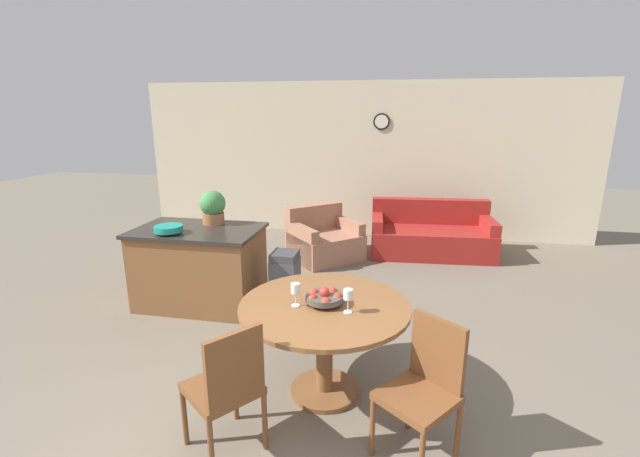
{
  "coord_description": "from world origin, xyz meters",
  "views": [
    {
      "loc": [
        0.78,
        -1.86,
        2.18
      ],
      "look_at": [
        -0.07,
        2.46,
        0.97
      ],
      "focal_mm": 24.0,
      "sensor_mm": 36.0,
      "label": 1
    }
  ],
  "objects_px": {
    "teal_bowl": "(169,229)",
    "dining_table": "(324,325)",
    "dining_chair_near_right": "(425,383)",
    "couch": "(431,236)",
    "dining_chair_near_left": "(227,384)",
    "potted_plant": "(213,207)",
    "trash_bin": "(285,283)",
    "armchair": "(324,241)",
    "fruit_bowl": "(325,297)",
    "wine_glass_right": "(348,296)",
    "wine_glass_left": "(295,289)",
    "kitchen_island": "(200,267)"
  },
  "relations": [
    {
      "from": "dining_chair_near_right",
      "to": "trash_bin",
      "type": "relative_size",
      "value": 1.31
    },
    {
      "from": "dining_chair_near_right",
      "to": "potted_plant",
      "type": "relative_size",
      "value": 2.37
    },
    {
      "from": "teal_bowl",
      "to": "trash_bin",
      "type": "distance_m",
      "value": 1.39
    },
    {
      "from": "dining_chair_near_left",
      "to": "potted_plant",
      "type": "height_order",
      "value": "potted_plant"
    },
    {
      "from": "dining_table",
      "to": "potted_plant",
      "type": "xyz_separation_m",
      "value": [
        -1.63,
        1.61,
        0.51
      ]
    },
    {
      "from": "dining_chair_near_right",
      "to": "wine_glass_right",
      "type": "relative_size",
      "value": 5.15
    },
    {
      "from": "dining_table",
      "to": "couch",
      "type": "relative_size",
      "value": 0.68
    },
    {
      "from": "dining_chair_near_left",
      "to": "fruit_bowl",
      "type": "distance_m",
      "value": 0.94
    },
    {
      "from": "couch",
      "to": "trash_bin",
      "type": "bearing_deg",
      "value": -128.74
    },
    {
      "from": "couch",
      "to": "armchair",
      "type": "relative_size",
      "value": 1.5
    },
    {
      "from": "kitchen_island",
      "to": "trash_bin",
      "type": "xyz_separation_m",
      "value": [
        1.03,
        -0.04,
        -0.11
      ]
    },
    {
      "from": "dining_table",
      "to": "wine_glass_left",
      "type": "bearing_deg",
      "value": -160.21
    },
    {
      "from": "teal_bowl",
      "to": "dining_table",
      "type": "bearing_deg",
      "value": -30.13
    },
    {
      "from": "wine_glass_left",
      "to": "wine_glass_right",
      "type": "distance_m",
      "value": 0.4
    },
    {
      "from": "wine_glass_left",
      "to": "couch",
      "type": "bearing_deg",
      "value": 72.55
    },
    {
      "from": "wine_glass_left",
      "to": "wine_glass_right",
      "type": "bearing_deg",
      "value": -4.56
    },
    {
      "from": "fruit_bowl",
      "to": "wine_glass_right",
      "type": "height_order",
      "value": "wine_glass_right"
    },
    {
      "from": "teal_bowl",
      "to": "trash_bin",
      "type": "relative_size",
      "value": 0.42
    },
    {
      "from": "kitchen_island",
      "to": "armchair",
      "type": "bearing_deg",
      "value": 59.67
    },
    {
      "from": "trash_bin",
      "to": "armchair",
      "type": "relative_size",
      "value": 0.56
    },
    {
      "from": "wine_glass_left",
      "to": "kitchen_island",
      "type": "relative_size",
      "value": 0.13
    },
    {
      "from": "dining_chair_near_left",
      "to": "armchair",
      "type": "distance_m",
      "value": 3.98
    },
    {
      "from": "kitchen_island",
      "to": "armchair",
      "type": "distance_m",
      "value": 2.18
    },
    {
      "from": "dining_table",
      "to": "potted_plant",
      "type": "height_order",
      "value": "potted_plant"
    },
    {
      "from": "fruit_bowl",
      "to": "teal_bowl",
      "type": "xyz_separation_m",
      "value": [
        -1.92,
        1.12,
        0.14
      ]
    },
    {
      "from": "wine_glass_right",
      "to": "teal_bowl",
      "type": "xyz_separation_m",
      "value": [
        -2.11,
        1.22,
        0.06
      ]
    },
    {
      "from": "wine_glass_left",
      "to": "teal_bowl",
      "type": "bearing_deg",
      "value": 145.26
    },
    {
      "from": "wine_glass_right",
      "to": "couch",
      "type": "bearing_deg",
      "value": 78.18
    },
    {
      "from": "wine_glass_left",
      "to": "teal_bowl",
      "type": "height_order",
      "value": "teal_bowl"
    },
    {
      "from": "dining_chair_near_right",
      "to": "trash_bin",
      "type": "height_order",
      "value": "dining_chair_near_right"
    },
    {
      "from": "wine_glass_left",
      "to": "couch",
      "type": "distance_m",
      "value": 4.08
    },
    {
      "from": "dining_chair_near_right",
      "to": "armchair",
      "type": "distance_m",
      "value": 3.96
    },
    {
      "from": "wine_glass_left",
      "to": "teal_bowl",
      "type": "xyz_separation_m",
      "value": [
        -1.71,
        1.19,
        0.06
      ]
    },
    {
      "from": "dining_table",
      "to": "wine_glass_left",
      "type": "relative_size",
      "value": 7.23
    },
    {
      "from": "dining_chair_near_right",
      "to": "fruit_bowl",
      "type": "bearing_deg",
      "value": 4.91
    },
    {
      "from": "couch",
      "to": "dining_chair_near_right",
      "type": "bearing_deg",
      "value": -97.82
    },
    {
      "from": "potted_plant",
      "to": "dining_chair_near_left",
      "type": "bearing_deg",
      "value": -64.09
    },
    {
      "from": "kitchen_island",
      "to": "teal_bowl",
      "type": "bearing_deg",
      "value": -130.23
    },
    {
      "from": "dining_chair_near_right",
      "to": "trash_bin",
      "type": "distance_m",
      "value": 2.3
    },
    {
      "from": "wine_glass_left",
      "to": "wine_glass_right",
      "type": "height_order",
      "value": "same"
    },
    {
      "from": "couch",
      "to": "armchair",
      "type": "xyz_separation_m",
      "value": [
        -1.62,
        -0.55,
        -0.01
      ]
    },
    {
      "from": "dining_table",
      "to": "fruit_bowl",
      "type": "distance_m",
      "value": 0.23
    },
    {
      "from": "dining_table",
      "to": "dining_chair_near_right",
      "type": "distance_m",
      "value": 0.89
    },
    {
      "from": "teal_bowl",
      "to": "potted_plant",
      "type": "xyz_separation_m",
      "value": [
        0.29,
        0.5,
        0.15
      ]
    },
    {
      "from": "teal_bowl",
      "to": "fruit_bowl",
      "type": "bearing_deg",
      "value": -30.18
    },
    {
      "from": "dining_table",
      "to": "couch",
      "type": "distance_m",
      "value": 3.92
    },
    {
      "from": "dining_table",
      "to": "trash_bin",
      "type": "height_order",
      "value": "dining_table"
    },
    {
      "from": "potted_plant",
      "to": "trash_bin",
      "type": "xyz_separation_m",
      "value": [
        0.94,
        -0.3,
        -0.76
      ]
    },
    {
      "from": "dining_chair_near_right",
      "to": "couch",
      "type": "xyz_separation_m",
      "value": [
        0.27,
        4.26,
        -0.23
      ]
    },
    {
      "from": "fruit_bowl",
      "to": "couch",
      "type": "relative_size",
      "value": 0.15
    }
  ]
}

